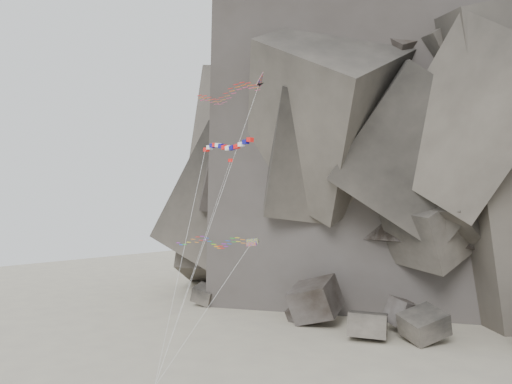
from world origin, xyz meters
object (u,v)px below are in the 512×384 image
Objects in this scene: delta_kite at (224,94)px; banner_kite at (225,147)px; parafoil_kite at (210,241)px; pennant_kite at (216,203)px.

banner_kite is at bearing -67.88° from delta_kite.
parafoil_kite is 5.22m from pennant_kite.
parafoil_kite is 0.62× the size of pennant_kite.
banner_kite is 1.71× the size of parafoil_kite.
delta_kite is 17.42m from parafoil_kite.
pennant_kite is at bearing 164.63° from banner_kite.
pennant_kite is at bearing -91.07° from delta_kite.
banner_kite is 1.06× the size of pennant_kite.
delta_kite is 8.71m from banner_kite.
delta_kite is 2.26× the size of parafoil_kite.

